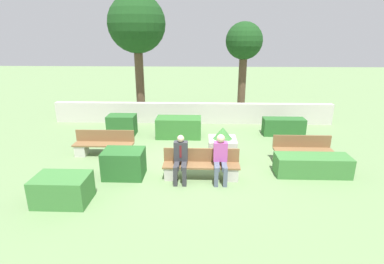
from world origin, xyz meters
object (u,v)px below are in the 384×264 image
Objects in this scene: bench_front at (201,167)px; tree_center_left at (244,44)px; bench_right_side at (303,152)px; person_seated_man at (181,157)px; bench_left_side at (104,146)px; tree_leftmost at (137,26)px; planter_corner_left at (222,147)px; person_seated_woman at (221,156)px.

bench_front is 7.89m from tree_center_left.
bench_right_side is 4.06m from person_seated_man.
person_seated_man is 8.04m from tree_center_left.
bench_left_side and bench_right_side have the same top height.
bench_front is at bearing -65.32° from tree_leftmost.
planter_corner_left is at bearing 48.56° from person_seated_man.
person_seated_man is 0.98× the size of person_seated_woman.
bench_front is 1.42m from planter_corner_left.
person_seated_man is 0.29× the size of tree_center_left.
person_seated_woman reaches higher than bench_front.
person_seated_man reaches higher than bench_front.
person_seated_woman is 1.42m from planter_corner_left.
planter_corner_left is (0.66, 1.25, 0.16)m from bench_front.
bench_left_side is (-3.27, 1.58, -0.01)m from bench_front.
person_seated_man reaches higher than bench_left_side.
tree_leftmost reaches higher than tree_center_left.
bench_front is 3.63m from bench_left_side.
tree_leftmost is at bearing 114.68° from bench_front.
person_seated_woman is at bearing -30.89° from bench_left_side.
person_seated_man reaches higher than bench_right_side.
tree_leftmost reaches higher than person_seated_man.
bench_front is 0.67m from person_seated_woman.
tree_leftmost is (0.30, 4.89, 3.95)m from bench_left_side.
tree_center_left is (1.27, 5.74, 2.96)m from planter_corner_left.
planter_corner_left reaches higher than bench_right_side.
tree_leftmost is at bearing -174.03° from tree_center_left.
bench_right_side is 9.01m from tree_leftmost.
person_seated_woman is 0.23× the size of tree_leftmost.
tree_leftmost is at bearing 124.84° from planter_corner_left.
tree_center_left is at bearing 78.83° from person_seated_woman.
person_seated_woman is at bearing -95.69° from planter_corner_left.
bench_front and bench_left_side have the same top height.
bench_front is 0.70m from person_seated_man.
tree_leftmost is at bearing 109.98° from person_seated_man.
planter_corner_left is 0.25× the size of tree_center_left.
bench_left_side is 8.13m from tree_center_left.
planter_corner_left is at bearing -102.48° from tree_center_left.
tree_leftmost is (-2.97, 6.47, 3.94)m from bench_front.
person_seated_woman is 7.76m from tree_center_left.
tree_center_left reaches higher than bench_front.
person_seated_woman is (-2.70, -1.40, 0.41)m from bench_right_side.
bench_front is 1.08× the size of bench_left_side.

